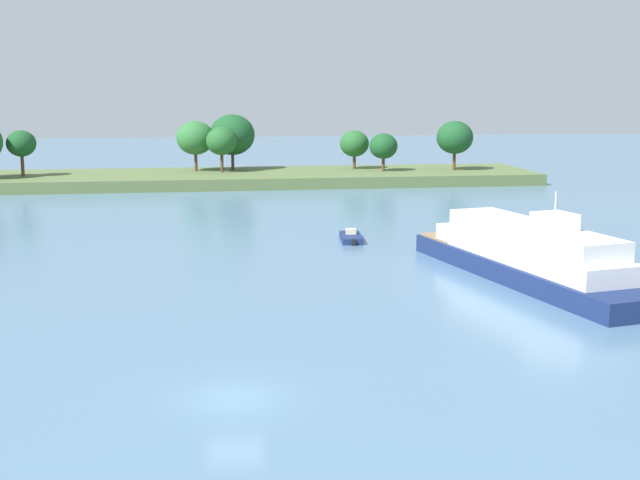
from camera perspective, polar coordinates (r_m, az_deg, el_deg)
name	(u,v)px	position (r m, az deg, el deg)	size (l,w,h in m)	color
ground_plane	(235,398)	(36.33, -5.84, -10.68)	(400.00, 400.00, 0.00)	slate
treeline_island	(216,167)	(117.39, -7.13, 4.94)	(88.69, 17.97, 9.44)	#566B3D
small_motorboat	(351,238)	(72.46, 2.14, 0.17)	(2.19, 4.75, 1.03)	navy
white_riverboat	(527,255)	(59.22, 13.94, -1.00)	(9.65, 24.29, 6.43)	navy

